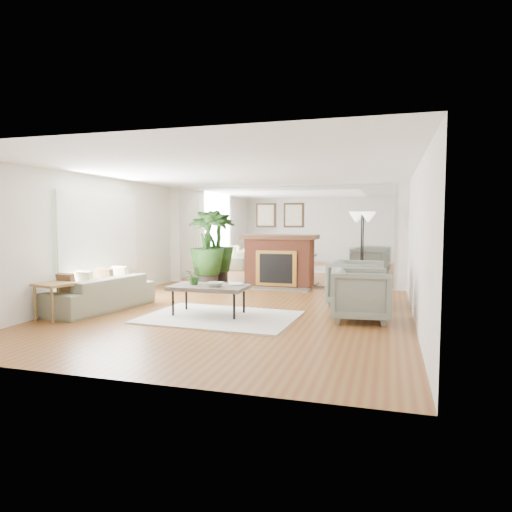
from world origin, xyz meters
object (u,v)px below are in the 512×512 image
(fireplace, at_px, (278,260))
(coffee_table, at_px, (209,288))
(side_table, at_px, (55,289))
(armchair_back, at_px, (356,283))
(floor_lamp, at_px, (362,224))
(sofa, at_px, (101,293))
(armchair_front, at_px, (360,295))
(potted_ficus, at_px, (207,245))

(fireplace, distance_m, coffee_table, 3.57)
(coffee_table, bearing_deg, side_table, -156.08)
(coffee_table, height_order, side_table, side_table)
(coffee_table, height_order, armchair_back, armchair_back)
(coffee_table, xyz_separation_m, floor_lamp, (2.34, 3.39, 1.08))
(armchair_back, relative_size, side_table, 1.49)
(sofa, distance_m, armchair_back, 4.74)
(armchair_back, distance_m, floor_lamp, 2.13)
(sofa, height_order, armchair_front, armchair_front)
(floor_lamp, bearing_deg, armchair_front, -86.75)
(side_table, xyz_separation_m, floor_lamp, (4.63, 4.41, 1.04))
(armchair_back, relative_size, potted_ficus, 0.51)
(sofa, xyz_separation_m, side_table, (-0.20, -0.94, 0.21))
(sofa, relative_size, armchair_front, 2.23)
(armchair_front, xyz_separation_m, floor_lamp, (-0.17, 3.06, 1.13))
(fireplace, distance_m, side_table, 5.28)
(coffee_table, height_order, sofa, sofa)
(fireplace, relative_size, armchair_back, 2.13)
(armchair_back, xyz_separation_m, armchair_front, (0.16, -1.25, -0.01))
(sofa, relative_size, floor_lamp, 1.15)
(coffee_table, distance_m, side_table, 2.51)
(fireplace, xyz_separation_m, armchair_back, (1.99, -1.97, -0.22))
(fireplace, xyz_separation_m, potted_ficus, (-1.78, -0.17, 0.35))
(side_table, relative_size, potted_ficus, 0.34)
(coffee_table, bearing_deg, armchair_back, 33.95)
(sofa, bearing_deg, armchair_back, 120.35)
(side_table, distance_m, potted_ficus, 4.51)
(floor_lamp, bearing_deg, side_table, -136.40)
(armchair_front, relative_size, floor_lamp, 0.51)
(armchair_back, relative_size, armchair_front, 1.03)
(potted_ficus, bearing_deg, fireplace, 5.39)
(fireplace, height_order, sofa, fireplace)
(side_table, bearing_deg, fireplace, 59.88)
(potted_ficus, xyz_separation_m, floor_lamp, (3.76, 0.01, 0.55))
(coffee_table, distance_m, floor_lamp, 4.26)
(sofa, bearing_deg, potted_ficus, 178.96)
(fireplace, relative_size, side_table, 3.17)
(sofa, bearing_deg, armchair_front, 104.95)
(sofa, xyz_separation_m, armchair_back, (4.44, 1.66, 0.13))
(coffee_table, relative_size, armchair_front, 1.40)
(potted_ficus, distance_m, floor_lamp, 3.80)
(fireplace, height_order, armchair_front, fireplace)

